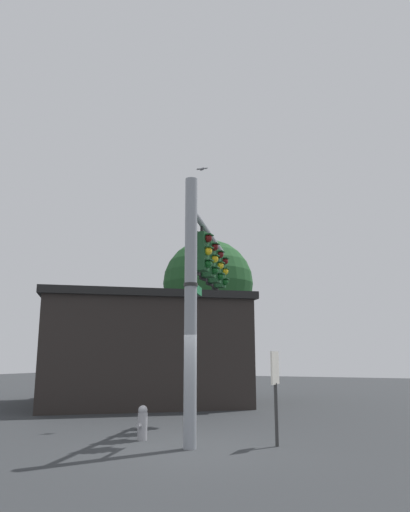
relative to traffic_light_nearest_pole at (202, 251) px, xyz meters
name	(u,v)px	position (x,y,z in m)	size (l,w,h in m)	color
ground_plane	(190,449)	(1.33, 0.28, -4.79)	(80.00, 80.00, 0.00)	#2D3033
signal_pole	(191,306)	(1.33, 0.28, -1.62)	(0.30, 0.30, 6.34)	gray
mast_arm	(209,235)	(-1.16, -0.29, 0.78)	(0.16, 0.16, 5.11)	gray
traffic_light_nearest_pole	(202,251)	(0.00, 0.00, 0.00)	(0.54, 0.49, 1.31)	black
traffic_light_mid_inner	(209,259)	(-1.04, -0.24, 0.00)	(0.54, 0.49, 1.31)	black
traffic_light_mid_outer	(215,266)	(-2.07, -0.47, 0.00)	(0.54, 0.49, 1.31)	black
traffic_light_arm_end	(220,272)	(-3.11, -0.71, 0.00)	(0.54, 0.49, 1.31)	black
street_name_sign	(194,287)	(1.00, 0.21, -1.11)	(1.45, 0.48, 0.22)	#147238
bird_flying	(202,169)	(-3.22, -1.43, 3.82)	(0.44, 0.31, 0.16)	gray
storefront_building	(142,350)	(-7.37, -6.22, -2.48)	(11.37, 11.36, 4.58)	#282321
tree_by_storefront	(208,285)	(-10.15, -4.16, 0.74)	(4.47, 4.47, 7.77)	#4C3823
fire_hydrant	(142,422)	(0.78, -1.27, -4.37)	(0.35, 0.24, 0.82)	#99999E
historical_marker	(275,383)	(0.26, 1.99, -3.38)	(0.60, 0.08, 2.13)	#333333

